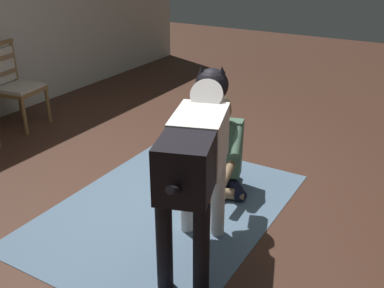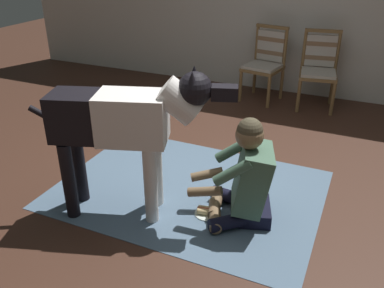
{
  "view_description": "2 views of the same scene",
  "coord_description": "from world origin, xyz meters",
  "px_view_note": "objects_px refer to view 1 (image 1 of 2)",
  "views": [
    {
      "loc": [
        -2.89,
        -1.89,
        2.03
      ],
      "look_at": [
        -0.13,
        -0.26,
        0.59
      ],
      "focal_mm": 42.65,
      "sensor_mm": 36.0,
      "label": 1
    },
    {
      "loc": [
        1.04,
        -2.87,
        2.0
      ],
      "look_at": [
        -0.08,
        -0.36,
        0.62
      ],
      "focal_mm": 38.21,
      "sensor_mm": 36.0,
      "label": 2
    }
  ],
  "objects_px": {
    "person_sitting_on_floor": "(218,151)",
    "hot_dog_on_plate": "(212,200)",
    "large_dog": "(198,148)",
    "dining_chair_right_of_pair": "(12,81)"
  },
  "relations": [
    {
      "from": "large_dog",
      "to": "dining_chair_right_of_pair",
      "type": "bearing_deg",
      "value": 72.13
    },
    {
      "from": "person_sitting_on_floor",
      "to": "hot_dog_on_plate",
      "type": "relative_size",
      "value": 4.2
    },
    {
      "from": "large_dog",
      "to": "hot_dog_on_plate",
      "type": "bearing_deg",
      "value": 18.36
    },
    {
      "from": "dining_chair_right_of_pair",
      "to": "person_sitting_on_floor",
      "type": "xyz_separation_m",
      "value": [
        -0.11,
        -2.74,
        -0.19
      ]
    },
    {
      "from": "person_sitting_on_floor",
      "to": "large_dog",
      "type": "bearing_deg",
      "value": -161.64
    },
    {
      "from": "large_dog",
      "to": "person_sitting_on_floor",
      "type": "bearing_deg",
      "value": 18.36
    },
    {
      "from": "person_sitting_on_floor",
      "to": "dining_chair_right_of_pair",
      "type": "bearing_deg",
      "value": 87.6
    },
    {
      "from": "person_sitting_on_floor",
      "to": "hot_dog_on_plate",
      "type": "bearing_deg",
      "value": -161.64
    },
    {
      "from": "person_sitting_on_floor",
      "to": "large_dog",
      "type": "distance_m",
      "value": 1.01
    },
    {
      "from": "dining_chair_right_of_pair",
      "to": "hot_dog_on_plate",
      "type": "relative_size",
      "value": 4.8
    }
  ]
}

